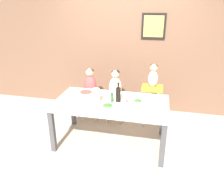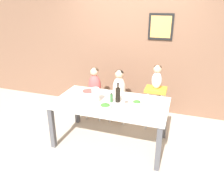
{
  "view_description": "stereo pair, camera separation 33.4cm",
  "coord_description": "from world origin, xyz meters",
  "px_view_note": "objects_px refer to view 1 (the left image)",
  "views": [
    {
      "loc": [
        0.67,
        -2.96,
        2.14
      ],
      "look_at": [
        0.0,
        0.07,
        0.9
      ],
      "focal_mm": 35.0,
      "sensor_mm": 36.0,
      "label": 1
    },
    {
      "loc": [
        0.99,
        -2.87,
        2.14
      ],
      "look_at": [
        0.0,
        0.07,
        0.9
      ],
      "focal_mm": 35.0,
      "sensor_mm": 36.0,
      "label": 2
    }
  ],
  "objects_px": {
    "chair_far_left": "(91,100)",
    "wine_bottle": "(118,94)",
    "wine_glass_near": "(125,98)",
    "dinner_plate_back_left": "(86,92)",
    "paper_towel_roll": "(96,96)",
    "dinner_plate_back_right": "(145,97)",
    "person_child_center": "(115,85)",
    "salad_bowl_large": "(108,107)",
    "chair_far_center": "(115,102)",
    "person_child_left": "(90,83)",
    "dinner_plate_front_left": "(72,104)",
    "salad_bowl_small": "(138,102)",
    "person_baby_right": "(153,74)",
    "chair_right_highchair": "(152,96)"
  },
  "relations": [
    {
      "from": "wine_glass_near",
      "to": "salad_bowl_large",
      "type": "relative_size",
      "value": 0.98
    },
    {
      "from": "chair_far_center",
      "to": "dinner_plate_back_right",
      "type": "relative_size",
      "value": 2.3
    },
    {
      "from": "chair_far_left",
      "to": "chair_far_center",
      "type": "xyz_separation_m",
      "value": [
        0.48,
        0.0,
        0.0
      ]
    },
    {
      "from": "dinner_plate_front_left",
      "to": "wine_glass_near",
      "type": "bearing_deg",
      "value": 11.22
    },
    {
      "from": "wine_bottle",
      "to": "dinner_plate_front_left",
      "type": "relative_size",
      "value": 1.52
    },
    {
      "from": "chair_far_center",
      "to": "person_baby_right",
      "type": "height_order",
      "value": "person_baby_right"
    },
    {
      "from": "dinner_plate_front_left",
      "to": "wine_bottle",
      "type": "bearing_deg",
      "value": 19.74
    },
    {
      "from": "chair_far_center",
      "to": "chair_right_highchair",
      "type": "relative_size",
      "value": 0.61
    },
    {
      "from": "wine_glass_near",
      "to": "dinner_plate_back_left",
      "type": "xyz_separation_m",
      "value": [
        -0.73,
        0.33,
        -0.1
      ]
    },
    {
      "from": "paper_towel_roll",
      "to": "dinner_plate_front_left",
      "type": "height_order",
      "value": "paper_towel_roll"
    },
    {
      "from": "salad_bowl_small",
      "to": "chair_right_highchair",
      "type": "bearing_deg",
      "value": 75.59
    },
    {
      "from": "wine_bottle",
      "to": "paper_towel_roll",
      "type": "bearing_deg",
      "value": -159.39
    },
    {
      "from": "chair_far_center",
      "to": "salad_bowl_large",
      "type": "relative_size",
      "value": 2.9
    },
    {
      "from": "chair_far_center",
      "to": "person_child_left",
      "type": "relative_size",
      "value": 0.83
    },
    {
      "from": "salad_bowl_large",
      "to": "dinner_plate_front_left",
      "type": "xyz_separation_m",
      "value": [
        -0.56,
        0.06,
        -0.04
      ]
    },
    {
      "from": "chair_far_left",
      "to": "dinner_plate_front_left",
      "type": "relative_size",
      "value": 2.3
    },
    {
      "from": "person_child_left",
      "to": "dinner_plate_front_left",
      "type": "xyz_separation_m",
      "value": [
        0.01,
        -0.9,
        -0.01
      ]
    },
    {
      "from": "person_child_left",
      "to": "wine_bottle",
      "type": "distance_m",
      "value": 0.95
    },
    {
      "from": "chair_far_center",
      "to": "paper_towel_roll",
      "type": "height_order",
      "value": "paper_towel_roll"
    },
    {
      "from": "chair_far_left",
      "to": "paper_towel_roll",
      "type": "relative_size",
      "value": 2.03
    },
    {
      "from": "dinner_plate_back_left",
      "to": "dinner_plate_back_right",
      "type": "xyz_separation_m",
      "value": [
        1.0,
        -0.02,
        0.0
      ]
    },
    {
      "from": "paper_towel_roll",
      "to": "chair_far_left",
      "type": "bearing_deg",
      "value": 113.89
    },
    {
      "from": "chair_far_left",
      "to": "person_child_center",
      "type": "relative_size",
      "value": 0.83
    },
    {
      "from": "salad_bowl_large",
      "to": "wine_glass_near",
      "type": "bearing_deg",
      "value": 44.85
    },
    {
      "from": "paper_towel_roll",
      "to": "salad_bowl_small",
      "type": "relative_size",
      "value": 1.74
    },
    {
      "from": "dinner_plate_back_left",
      "to": "wine_bottle",
      "type": "bearing_deg",
      "value": -22.15
    },
    {
      "from": "paper_towel_roll",
      "to": "salad_bowl_large",
      "type": "height_order",
      "value": "paper_towel_roll"
    },
    {
      "from": "person_baby_right",
      "to": "chair_far_left",
      "type": "bearing_deg",
      "value": -179.94
    },
    {
      "from": "wine_bottle",
      "to": "paper_towel_roll",
      "type": "distance_m",
      "value": 0.34
    },
    {
      "from": "salad_bowl_small",
      "to": "dinner_plate_front_left",
      "type": "relative_size",
      "value": 0.65
    },
    {
      "from": "chair_right_highchair",
      "to": "dinner_plate_front_left",
      "type": "distance_m",
      "value": 1.47
    },
    {
      "from": "person_child_left",
      "to": "chair_far_center",
      "type": "bearing_deg",
      "value": -0.1
    },
    {
      "from": "paper_towel_roll",
      "to": "dinner_plate_back_right",
      "type": "relative_size",
      "value": 1.13
    },
    {
      "from": "person_child_center",
      "to": "salad_bowl_large",
      "type": "bearing_deg",
      "value": -84.95
    },
    {
      "from": "salad_bowl_small",
      "to": "dinner_plate_back_right",
      "type": "relative_size",
      "value": 0.65
    },
    {
      "from": "paper_towel_roll",
      "to": "salad_bowl_large",
      "type": "bearing_deg",
      "value": -39.27
    },
    {
      "from": "chair_far_center",
      "to": "person_child_left",
      "type": "distance_m",
      "value": 0.6
    },
    {
      "from": "person_child_left",
      "to": "dinner_plate_back_left",
      "type": "distance_m",
      "value": 0.43
    },
    {
      "from": "paper_towel_roll",
      "to": "dinner_plate_back_left",
      "type": "distance_m",
      "value": 0.48
    },
    {
      "from": "chair_far_left",
      "to": "person_child_left",
      "type": "height_order",
      "value": "person_child_left"
    },
    {
      "from": "person_baby_right",
      "to": "dinner_plate_front_left",
      "type": "relative_size",
      "value": 2.07
    },
    {
      "from": "dinner_plate_back_right",
      "to": "person_child_center",
      "type": "bearing_deg",
      "value": 142.35
    },
    {
      "from": "chair_far_center",
      "to": "wine_bottle",
      "type": "bearing_deg",
      "value": -74.77
    },
    {
      "from": "chair_far_left",
      "to": "wine_bottle",
      "type": "xyz_separation_m",
      "value": [
        0.67,
        -0.67,
        0.45
      ]
    },
    {
      "from": "chair_right_highchair",
      "to": "dinner_plate_back_right",
      "type": "xyz_separation_m",
      "value": [
        -0.1,
        -0.44,
        0.14
      ]
    },
    {
      "from": "chair_far_left",
      "to": "wine_bottle",
      "type": "bearing_deg",
      "value": -45.1
    },
    {
      "from": "chair_far_center",
      "to": "salad_bowl_large",
      "type": "distance_m",
      "value": 1.04
    },
    {
      "from": "wine_bottle",
      "to": "chair_right_highchair",
      "type": "bearing_deg",
      "value": 53.77
    },
    {
      "from": "dinner_plate_back_left",
      "to": "chair_far_left",
      "type": "bearing_deg",
      "value": 98.2
    },
    {
      "from": "salad_bowl_small",
      "to": "dinner_plate_back_left",
      "type": "bearing_deg",
      "value": 162.43
    }
  ]
}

